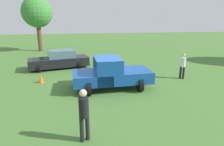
{
  "coord_description": "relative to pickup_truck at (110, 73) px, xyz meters",
  "views": [
    {
      "loc": [
        10.55,
        -1.64,
        3.94
      ],
      "look_at": [
        0.34,
        0.13,
        0.9
      ],
      "focal_mm": 30.27,
      "sensor_mm": 36.0,
      "label": 1
    }
  ],
  "objects": [
    {
      "name": "ground_plane",
      "position": [
        -0.35,
        -0.02,
        -0.93
      ],
      "size": [
        80.0,
        80.0,
        0.0
      ],
      "primitive_type": "plane",
      "color": "#477533"
    },
    {
      "name": "pickup_truck",
      "position": [
        0.0,
        0.0,
        0.0
      ],
      "size": [
        2.52,
        4.47,
        1.8
      ],
      "rotation": [
        0.0,
        0.0,
        1.6
      ],
      "color": "black",
      "rests_on": "ground_plane"
    },
    {
      "name": "sedan_near",
      "position": [
        -5.23,
        -3.28,
        -0.26
      ],
      "size": [
        2.73,
        4.89,
        1.46
      ],
      "rotation": [
        0.0,
        0.0,
        4.93
      ],
      "color": "black",
      "rests_on": "ground_plane"
    },
    {
      "name": "person_bystander",
      "position": [
        4.71,
        -1.62,
        0.11
      ],
      "size": [
        0.41,
        0.41,
        1.82
      ],
      "rotation": [
        0.0,
        0.0,
        3.52
      ],
      "color": "black",
      "rests_on": "ground_plane"
    },
    {
      "name": "person_visitor",
      "position": [
        -0.94,
        5.03,
        0.03
      ],
      "size": [
        0.45,
        0.45,
        1.7
      ],
      "rotation": [
        0.0,
        0.0,
        5.43
      ],
      "color": "black",
      "rests_on": "ground_plane"
    },
    {
      "name": "tree_back_right",
      "position": [
        -14.18,
        -6.35,
        3.57
      ],
      "size": [
        3.53,
        3.53,
        6.32
      ],
      "color": "brown",
      "rests_on": "ground_plane"
    },
    {
      "name": "traffic_cone",
      "position": [
        -1.67,
        -4.13,
        -0.65
      ],
      "size": [
        0.32,
        0.32,
        0.55
      ],
      "primitive_type": "cone",
      "color": "orange",
      "rests_on": "ground_plane"
    }
  ]
}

